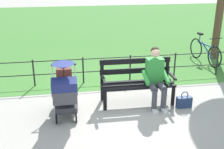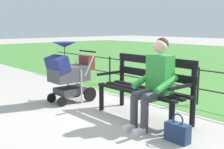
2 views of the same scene
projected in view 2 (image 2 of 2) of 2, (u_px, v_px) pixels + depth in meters
ground_plane at (120, 111)px, 4.88m from camera, size 60.00×60.00×0.00m
park_bench at (146, 84)px, 4.51m from camera, size 1.61×0.62×0.96m
person_on_bench at (155, 80)px, 4.08m from camera, size 0.53×0.74×1.28m
stroller at (69, 71)px, 5.39m from camera, size 0.52×0.89×1.15m
handbag at (177, 132)px, 3.57m from camera, size 0.32×0.14×0.37m
park_fence at (192, 81)px, 5.33m from camera, size 8.72×0.04×0.70m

